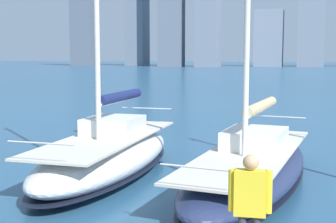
# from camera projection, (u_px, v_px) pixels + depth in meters

# --- Properties ---
(city_skyline) EXTENTS (164.42, 23.39, 52.64)m
(city_skyline) POSITION_uv_depth(u_px,v_px,m) (309.00, 10.00, 156.46)
(city_skyline) COLOR slate
(city_skyline) RESTS_ON ground
(sailboat_tan) EXTENTS (3.88, 9.81, 11.28)m
(sailboat_tan) POSITION_uv_depth(u_px,v_px,m) (250.00, 166.00, 13.51)
(sailboat_tan) COLOR navy
(sailboat_tan) RESTS_ON ground
(sailboat_navy) EXTENTS (2.75, 8.46, 10.61)m
(sailboat_navy) POSITION_uv_depth(u_px,v_px,m) (108.00, 153.00, 14.81)
(sailboat_navy) COLOR white
(sailboat_navy) RESTS_ON ground
(person_yellow_shirt) EXTENTS (0.64, 0.24, 1.76)m
(person_yellow_shirt) POSITION_uv_depth(u_px,v_px,m) (250.00, 201.00, 6.92)
(person_yellow_shirt) COLOR #2D3347
(person_yellow_shirt) RESTS_ON dock_pier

